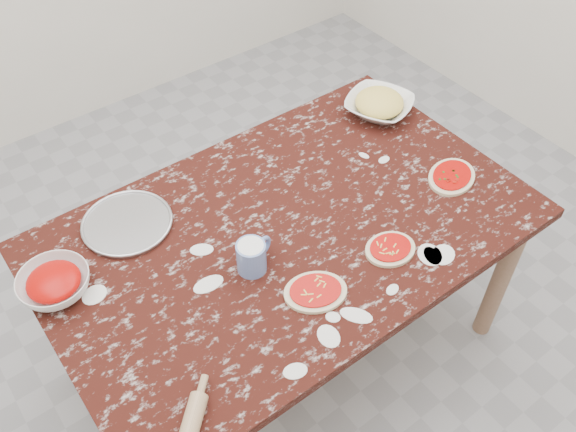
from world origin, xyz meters
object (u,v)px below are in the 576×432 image
Objects in this scene: worktable at (288,243)px; pizza_tray at (127,224)px; sauce_bowl at (55,284)px; flour_mug at (252,256)px; cheese_bowl at (379,106)px.

pizza_tray is at bearing 142.51° from worktable.
sauce_bowl reaches higher than pizza_tray.
pizza_tray is 2.16× the size of flour_mug.
cheese_bowl is at bearing 3.05° from sauce_bowl.
worktable is 11.79× the size of flour_mug.
worktable is 5.47× the size of pizza_tray.
cheese_bowl is at bearing 22.88° from worktable.
sauce_bowl is 0.84× the size of cheese_bowl.
cheese_bowl is (1.08, -0.05, 0.03)m from pizza_tray.
pizza_tray is 1.15× the size of cheese_bowl.
worktable is 0.54m from pizza_tray.
worktable is at bearing -157.12° from cheese_bowl.
sauce_bowl is 0.59m from flour_mug.
worktable is at bearing -15.99° from sauce_bowl.
cheese_bowl reaches higher than pizza_tray.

